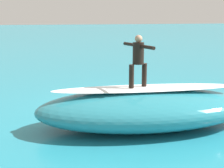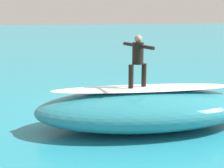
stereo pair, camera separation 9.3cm
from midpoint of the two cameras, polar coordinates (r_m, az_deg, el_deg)
The scene contains 9 objects.
ground_plane at distance 12.14m, azimuth 1.50°, elevation -3.60°, with size 120.00×120.00×0.00m, color teal.
wave_crest at distance 9.76m, azimuth 5.26°, elevation -4.25°, with size 6.28×2.64×1.15m, color teal.
wave_foam_lip at distance 9.60m, azimuth 5.34°, elevation -0.73°, with size 5.33×0.92×0.08m, color white.
surfboard_riding at distance 9.55m, azimuth 4.13°, elevation -0.76°, with size 1.95×0.50×0.08m, color silver.
surfer_riding at distance 9.38m, azimuth 4.21°, elevation 4.58°, with size 0.63×1.32×1.48m.
surfboard_paddling at distance 12.48m, azimuth -3.59°, elevation -2.97°, with size 2.33×0.50×0.08m, color #E0563D.
surfer_paddling at distance 12.54m, azimuth -3.81°, elevation -2.12°, with size 0.68×1.52×0.28m.
foam_patch_near at distance 12.00m, azimuth -2.86°, elevation -3.45°, with size 0.68×0.46×0.14m, color white.
foam_patch_mid at distance 11.94m, azimuth 16.26°, elevation -4.19°, with size 1.01×0.75×0.09m, color white.
Camera 1 is at (2.05, 11.46, 3.44)m, focal length 53.63 mm.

